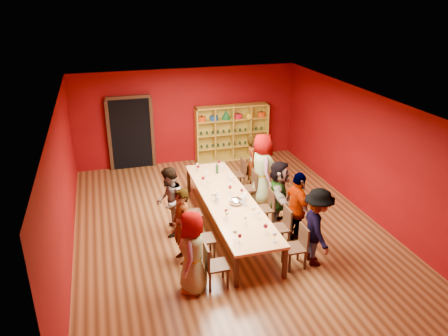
# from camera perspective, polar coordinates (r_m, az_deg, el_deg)

# --- Properties ---
(room_shell) EXTENTS (7.10, 9.10, 3.04)m
(room_shell) POSITION_cam_1_polar(r_m,az_deg,el_deg) (9.75, 0.59, -0.11)
(room_shell) COLOR #542D16
(room_shell) RESTS_ON ground
(tasting_table) EXTENTS (1.10, 4.50, 0.75)m
(tasting_table) POSITION_cam_1_polar(r_m,az_deg,el_deg) (10.09, 0.57, -4.31)
(tasting_table) COLOR tan
(tasting_table) RESTS_ON ground
(doorway) EXTENTS (1.40, 0.17, 2.30)m
(doorway) POSITION_cam_1_polar(r_m,az_deg,el_deg) (13.72, -12.07, 4.48)
(doorway) COLOR black
(doorway) RESTS_ON ground
(shelving_unit) EXTENTS (2.40, 0.40, 1.80)m
(shelving_unit) POSITION_cam_1_polar(r_m,az_deg,el_deg) (14.20, 0.99, 5.01)
(shelving_unit) COLOR gold
(shelving_unit) RESTS_ON ground
(chair_person_left_0) EXTENTS (0.42, 0.42, 0.89)m
(chair_person_left_0) POSITION_cam_1_polar(r_m,az_deg,el_deg) (8.33, -1.54, -12.33)
(chair_person_left_0) COLOR black
(chair_person_left_0) RESTS_ON ground
(person_left_0) EXTENTS (0.67, 0.89, 1.61)m
(person_left_0) POSITION_cam_1_polar(r_m,az_deg,el_deg) (8.08, -4.14, -10.91)
(person_left_0) COLOR white
(person_left_0) RESTS_ON ground
(chair_person_left_1) EXTENTS (0.42, 0.42, 0.89)m
(chair_person_left_1) POSITION_cam_1_polar(r_m,az_deg,el_deg) (9.12, -3.11, -8.95)
(chair_person_left_1) COLOR black
(chair_person_left_1) RESTS_ON ground
(person_left_1) EXTENTS (0.56, 0.67, 1.62)m
(person_left_1) POSITION_cam_1_polar(r_m,az_deg,el_deg) (8.90, -5.55, -7.56)
(person_left_1) COLOR white
(person_left_1) RESTS_ON ground
(chair_person_left_2) EXTENTS (0.42, 0.42, 0.89)m
(chair_person_left_2) POSITION_cam_1_polar(r_m,az_deg,el_deg) (10.08, -4.59, -5.71)
(chair_person_left_2) COLOR black
(chair_person_left_2) RESTS_ON ground
(person_left_2) EXTENTS (0.60, 0.87, 1.62)m
(person_left_2) POSITION_cam_1_polar(r_m,az_deg,el_deg) (9.87, -7.11, -4.40)
(person_left_2) COLOR #4A4A4F
(person_left_2) RESTS_ON ground
(chair_person_right_0) EXTENTS (0.42, 0.42, 0.89)m
(chair_person_right_0) POSITION_cam_1_polar(r_m,az_deg,el_deg) (8.98, 9.68, -9.81)
(chair_person_right_0) COLOR black
(chair_person_right_0) RESTS_ON ground
(person_right_0) EXTENTS (0.62, 1.13, 1.66)m
(person_right_0) POSITION_cam_1_polar(r_m,az_deg,el_deg) (8.98, 12.09, -7.57)
(person_right_0) COLOR #5376AB
(person_right_0) RESTS_ON ground
(chair_person_right_1) EXTENTS (0.42, 0.42, 0.89)m
(chair_person_right_1) POSITION_cam_1_polar(r_m,az_deg,el_deg) (9.60, 7.64, -7.39)
(chair_person_right_1) COLOR black
(chair_person_right_1) RESTS_ON ground
(person_right_1) EXTENTS (0.49, 1.00, 1.68)m
(person_right_1) POSITION_cam_1_polar(r_m,az_deg,el_deg) (9.57, 9.57, -5.29)
(person_right_1) COLOR #515156
(person_right_1) RESTS_ON ground
(chair_person_right_2) EXTENTS (0.42, 0.42, 0.89)m
(chair_person_right_2) POSITION_cam_1_polar(r_m,az_deg,el_deg) (10.35, 5.63, -4.97)
(chair_person_right_2) COLOR black
(chair_person_right_2) RESTS_ON ground
(person_right_2) EXTENTS (1.00, 1.52, 1.60)m
(person_right_2) POSITION_cam_1_polar(r_m,az_deg,el_deg) (10.31, 7.16, -3.26)
(person_right_2) COLOR #47484C
(person_right_2) RESTS_ON ground
(chair_person_right_3) EXTENTS (0.42, 0.42, 0.89)m
(chair_person_right_3) POSITION_cam_1_polar(r_m,az_deg,el_deg) (11.33, 3.46, -2.35)
(chair_person_right_3) COLOR black
(chair_person_right_3) RESTS_ON ground
(person_right_3) EXTENTS (0.57, 0.95, 1.88)m
(person_right_3) POSITION_cam_1_polar(r_m,az_deg,el_deg) (11.25, 5.02, -0.11)
(person_right_3) COLOR tan
(person_right_3) RESTS_ON ground
(chair_person_right_4) EXTENTS (0.42, 0.42, 0.89)m
(chair_person_right_4) POSITION_cam_1_polar(r_m,az_deg,el_deg) (12.13, 2.02, -0.59)
(chair_person_right_4) COLOR black
(chair_person_right_4) RESTS_ON ground
(person_right_4) EXTENTS (0.57, 0.66, 1.51)m
(person_right_4) POSITION_cam_1_polar(r_m,az_deg,el_deg) (12.15, 3.80, 0.74)
(person_right_4) COLOR #131736
(person_right_4) RESTS_ON ground
(wine_glass_0) EXTENTS (0.08, 0.08, 0.21)m
(wine_glass_0) POSITION_cam_1_polar(r_m,az_deg,el_deg) (11.46, -3.39, 0.15)
(wine_glass_0) COLOR white
(wine_glass_0) RESTS_ON tasting_table
(wine_glass_1) EXTENTS (0.09, 0.09, 0.22)m
(wine_glass_1) POSITION_cam_1_polar(r_m,az_deg,el_deg) (8.44, 6.61, -8.62)
(wine_glass_1) COLOR white
(wine_glass_1) RESTS_ON tasting_table
(wine_glass_2) EXTENTS (0.08, 0.08, 0.19)m
(wine_glass_2) POSITION_cam_1_polar(r_m,az_deg,el_deg) (10.16, 2.33, -2.97)
(wine_glass_2) COLOR white
(wine_glass_2) RESTS_ON tasting_table
(wine_glass_3) EXTENTS (0.08, 0.08, 0.19)m
(wine_glass_3) POSITION_cam_1_polar(r_m,az_deg,el_deg) (8.37, 2.07, -8.89)
(wine_glass_3) COLOR white
(wine_glass_3) RESTS_ON tasting_table
(wine_glass_4) EXTENTS (0.08, 0.08, 0.21)m
(wine_glass_4) POSITION_cam_1_polar(r_m,az_deg,el_deg) (8.48, 1.47, -8.36)
(wine_glass_4) COLOR white
(wine_glass_4) RESTS_ON tasting_table
(wine_glass_5) EXTENTS (0.08, 0.08, 0.20)m
(wine_glass_5) POSITION_cam_1_polar(r_m,az_deg,el_deg) (9.95, 2.85, -3.50)
(wine_glass_5) COLOR white
(wine_glass_5) RESTS_ON tasting_table
(wine_glass_6) EXTENTS (0.08, 0.08, 0.20)m
(wine_glass_6) POSITION_cam_1_polar(r_m,az_deg,el_deg) (9.77, -0.76, -4.00)
(wine_glass_6) COLOR white
(wine_glass_6) RESTS_ON tasting_table
(wine_glass_7) EXTENTS (0.07, 0.07, 0.18)m
(wine_glass_7) POSITION_cam_1_polar(r_m,az_deg,el_deg) (11.51, -0.27, 0.20)
(wine_glass_7) COLOR white
(wine_glass_7) RESTS_ON tasting_table
(wine_glass_8) EXTENTS (0.09, 0.09, 0.22)m
(wine_glass_8) POSITION_cam_1_polar(r_m,az_deg,el_deg) (9.62, 0.78, -4.33)
(wine_glass_8) COLOR white
(wine_glass_8) RESTS_ON tasting_table
(wine_glass_9) EXTENTS (0.08, 0.08, 0.21)m
(wine_glass_9) POSITION_cam_1_polar(r_m,az_deg,el_deg) (9.92, -1.42, -3.51)
(wine_glass_9) COLOR white
(wine_glass_9) RESTS_ON tasting_table
(wine_glass_10) EXTENTS (0.09, 0.09, 0.22)m
(wine_glass_10) POSITION_cam_1_polar(r_m,az_deg,el_deg) (10.25, 0.79, -2.57)
(wine_glass_10) COLOR white
(wine_glass_10) RESTS_ON tasting_table
(wine_glass_11) EXTENTS (0.09, 0.09, 0.21)m
(wine_glass_11) POSITION_cam_1_polar(r_m,az_deg,el_deg) (10.79, 1.00, -1.26)
(wine_glass_11) COLOR white
(wine_glass_11) RESTS_ON tasting_table
(wine_glass_12) EXTENTS (0.07, 0.07, 0.18)m
(wine_glass_12) POSITION_cam_1_polar(r_m,az_deg,el_deg) (11.64, -3.49, 0.41)
(wine_glass_12) COLOR white
(wine_glass_12) RESTS_ON tasting_table
(wine_glass_13) EXTENTS (0.09, 0.09, 0.22)m
(wine_glass_13) POSITION_cam_1_polar(r_m,az_deg,el_deg) (8.68, 5.44, -7.61)
(wine_glass_13) COLOR white
(wine_glass_13) RESTS_ON tasting_table
(wine_glass_14) EXTENTS (0.09, 0.09, 0.22)m
(wine_glass_14) POSITION_cam_1_polar(r_m,az_deg,el_deg) (10.90, 0.77, -0.96)
(wine_glass_14) COLOR white
(wine_glass_14) RESTS_ON tasting_table
(wine_glass_15) EXTENTS (0.09, 0.09, 0.22)m
(wine_glass_15) POSITION_cam_1_polar(r_m,az_deg,el_deg) (9.31, 3.87, -5.34)
(wine_glass_15) COLOR white
(wine_glass_15) RESTS_ON tasting_table
(wine_glass_16) EXTENTS (0.07, 0.07, 0.18)m
(wine_glass_16) POSITION_cam_1_polar(r_m,az_deg,el_deg) (11.10, -2.29, -0.68)
(wine_glass_16) COLOR white
(wine_glass_16) RESTS_ON tasting_table
(wine_glass_17) EXTENTS (0.07, 0.07, 0.18)m
(wine_glass_17) POSITION_cam_1_polar(r_m,az_deg,el_deg) (11.80, -0.65, 0.78)
(wine_glass_17) COLOR white
(wine_glass_17) RESTS_ON tasting_table
(wine_glass_18) EXTENTS (0.09, 0.09, 0.21)m
(wine_glass_18) POSITION_cam_1_polar(r_m,az_deg,el_deg) (10.59, -2.10, -1.75)
(wine_glass_18) COLOR white
(wine_glass_18) RESTS_ON tasting_table
(wine_glass_19) EXTENTS (0.08, 0.08, 0.20)m
(wine_glass_19) POSITION_cam_1_polar(r_m,az_deg,el_deg) (8.98, 2.82, -6.55)
(wine_glass_19) COLOR white
(wine_glass_19) RESTS_ON tasting_table
(wine_glass_20) EXTENTS (0.07, 0.07, 0.18)m
(wine_glass_20) POSITION_cam_1_polar(r_m,az_deg,el_deg) (9.22, 4.54, -5.86)
(wine_glass_20) COLOR white
(wine_glass_20) RESTS_ON tasting_table
(wine_glass_21) EXTENTS (0.09, 0.09, 0.22)m
(wine_glass_21) POSITION_cam_1_polar(r_m,az_deg,el_deg) (10.74, -2.75, -1.38)
(wine_glass_21) COLOR white
(wine_glass_21) RESTS_ON tasting_table
(wine_glass_22) EXTENTS (0.08, 0.08, 0.20)m
(wine_glass_22) POSITION_cam_1_polar(r_m,az_deg,el_deg) (9.14, 0.40, -5.97)
(wine_glass_22) COLOR white
(wine_glass_22) RESTS_ON tasting_table
(wine_glass_23) EXTENTS (0.08, 0.08, 0.20)m
(wine_glass_23) POSITION_cam_1_polar(r_m,az_deg,el_deg) (9.23, 0.30, -5.67)
(wine_glass_23) COLOR white
(wine_glass_23) RESTS_ON tasting_table
(spittoon_bowl) EXTENTS (0.31, 0.31, 0.17)m
(spittoon_bowl) POSITION_cam_1_polar(r_m,az_deg,el_deg) (9.81, 1.58, -4.35)
(spittoon_bowl) COLOR silver
(spittoon_bowl) RESTS_ON tasting_table
(carafe_a) EXTENTS (0.10, 0.10, 0.24)m
(carafe_a) POSITION_cam_1_polar(r_m,az_deg,el_deg) (9.92, -0.96, -3.78)
(carafe_a) COLOR white
(carafe_a) RESTS_ON tasting_table
(carafe_b) EXTENTS (0.12, 0.12, 0.28)m
(carafe_b) POSITION_cam_1_polar(r_m,az_deg,el_deg) (9.72, 2.68, -4.28)
(carafe_b) COLOR white
(carafe_b) RESTS_ON tasting_table
(wine_bottle) EXTENTS (0.08, 0.08, 0.31)m
(wine_bottle) POSITION_cam_1_polar(r_m,az_deg,el_deg) (11.38, -0.91, -0.16)
(wine_bottle) COLOR #123317
(wine_bottle) RESTS_ON tasting_table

